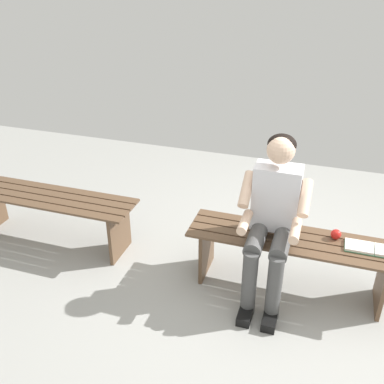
{
  "coord_description": "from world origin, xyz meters",
  "views": [
    {
      "loc": [
        -0.12,
        2.86,
        2.36
      ],
      "look_at": [
        0.76,
        0.15,
        0.83
      ],
      "focal_mm": 40.88,
      "sensor_mm": 36.0,
      "label": 1
    }
  ],
  "objects_px": {
    "book_open": "(374,249)",
    "apple": "(336,234)",
    "bench_near": "(291,251)",
    "person_seated": "(273,215)",
    "bench_far": "(50,207)"
  },
  "relations": [
    {
      "from": "bench_near",
      "to": "book_open",
      "type": "height_order",
      "value": "book_open"
    },
    {
      "from": "bench_near",
      "to": "bench_far",
      "type": "height_order",
      "value": "same"
    },
    {
      "from": "bench_far",
      "to": "apple",
      "type": "bearing_deg",
      "value": -177.83
    },
    {
      "from": "person_seated",
      "to": "bench_far",
      "type": "bearing_deg",
      "value": -2.92
    },
    {
      "from": "bench_far",
      "to": "person_seated",
      "type": "distance_m",
      "value": 2.04
    },
    {
      "from": "bench_far",
      "to": "apple",
      "type": "height_order",
      "value": "apple"
    },
    {
      "from": "bench_near",
      "to": "apple",
      "type": "bearing_deg",
      "value": -162.99
    },
    {
      "from": "book_open",
      "to": "apple",
      "type": "bearing_deg",
      "value": -14.86
    },
    {
      "from": "bench_near",
      "to": "person_seated",
      "type": "xyz_separation_m",
      "value": [
        0.16,
        0.1,
        0.35
      ]
    },
    {
      "from": "bench_near",
      "to": "bench_far",
      "type": "xyz_separation_m",
      "value": [
        2.17,
        0.0,
        0.0
      ]
    },
    {
      "from": "bench_far",
      "to": "person_seated",
      "type": "height_order",
      "value": "person_seated"
    },
    {
      "from": "person_seated",
      "to": "book_open",
      "type": "relative_size",
      "value": 3.11
    },
    {
      "from": "person_seated",
      "to": "apple",
      "type": "relative_size",
      "value": 16.41
    },
    {
      "from": "book_open",
      "to": "bench_far",
      "type": "bearing_deg",
      "value": 0.43
    },
    {
      "from": "apple",
      "to": "book_open",
      "type": "distance_m",
      "value": 0.28
    }
  ]
}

